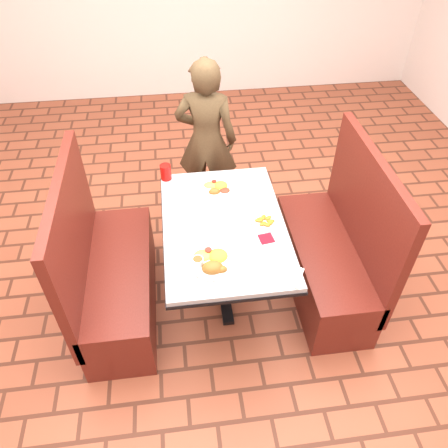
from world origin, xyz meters
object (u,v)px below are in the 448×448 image
(near_dinner_plate, at_px, (212,260))
(red_tumbler, at_px, (166,172))
(booth_bench_left, at_px, (112,278))
(far_dinner_plate, at_px, (217,187))
(diner_person, at_px, (206,141))
(booth_bench_right, at_px, (331,256))
(plantain_plate, at_px, (265,222))
(dining_table, at_px, (224,235))

(near_dinner_plate, bearing_deg, red_tumbler, 105.42)
(booth_bench_left, xyz_separation_m, far_dinner_plate, (0.80, 0.37, 0.44))
(booth_bench_left, xyz_separation_m, diner_person, (0.79, 1.10, 0.39))
(diner_person, distance_m, far_dinner_plate, 0.73)
(booth_bench_right, relative_size, plantain_plate, 6.93)
(far_dinner_plate, bearing_deg, booth_bench_right, -25.04)
(booth_bench_left, height_order, booth_bench_right, same)
(booth_bench_left, height_order, plantain_plate, booth_bench_left)
(booth_bench_left, bearing_deg, near_dinner_plate, -26.41)
(red_tumbler, bearing_deg, diner_person, 57.03)
(near_dinner_plate, bearing_deg, booth_bench_right, 20.42)
(diner_person, height_order, near_dinner_plate, diner_person)
(booth_bench_left, height_order, red_tumbler, booth_bench_left)
(booth_bench_left, relative_size, diner_person, 0.84)
(diner_person, relative_size, far_dinner_plate, 5.87)
(near_dinner_plate, distance_m, plantain_plate, 0.50)
(near_dinner_plate, height_order, red_tumbler, red_tumbler)
(near_dinner_plate, bearing_deg, dining_table, 71.44)
(booth_bench_left, bearing_deg, dining_table, 0.00)
(near_dinner_plate, xyz_separation_m, plantain_plate, (0.38, 0.31, -0.02))
(booth_bench_left, height_order, diner_person, diner_person)
(diner_person, height_order, far_dinner_plate, diner_person)
(booth_bench_right, relative_size, near_dinner_plate, 4.07)
(booth_bench_right, bearing_deg, near_dinner_plate, -159.58)
(diner_person, xyz_separation_m, far_dinner_plate, (0.01, -0.72, 0.06))
(booth_bench_right, distance_m, diner_person, 1.41)
(near_dinner_plate, bearing_deg, booth_bench_left, 153.59)
(near_dinner_plate, relative_size, plantain_plate, 1.70)
(booth_bench_right, height_order, red_tumbler, booth_bench_right)
(far_dinner_plate, bearing_deg, diner_person, 90.64)
(booth_bench_left, relative_size, far_dinner_plate, 4.92)
(diner_person, bearing_deg, plantain_plate, 117.06)
(diner_person, relative_size, near_dinner_plate, 4.85)
(diner_person, relative_size, plantain_plate, 8.26)
(booth_bench_right, bearing_deg, diner_person, 126.31)
(diner_person, xyz_separation_m, red_tumbler, (-0.35, -0.54, 0.09))
(booth_bench_left, bearing_deg, diner_person, 54.16)
(plantain_plate, bearing_deg, diner_person, 103.81)
(dining_table, distance_m, diner_person, 1.10)
(booth_bench_right, xyz_separation_m, near_dinner_plate, (-0.91, -0.34, 0.45))
(near_dinner_plate, distance_m, red_tumbler, 0.93)
(booth_bench_left, xyz_separation_m, red_tumbler, (0.44, 0.55, 0.48))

